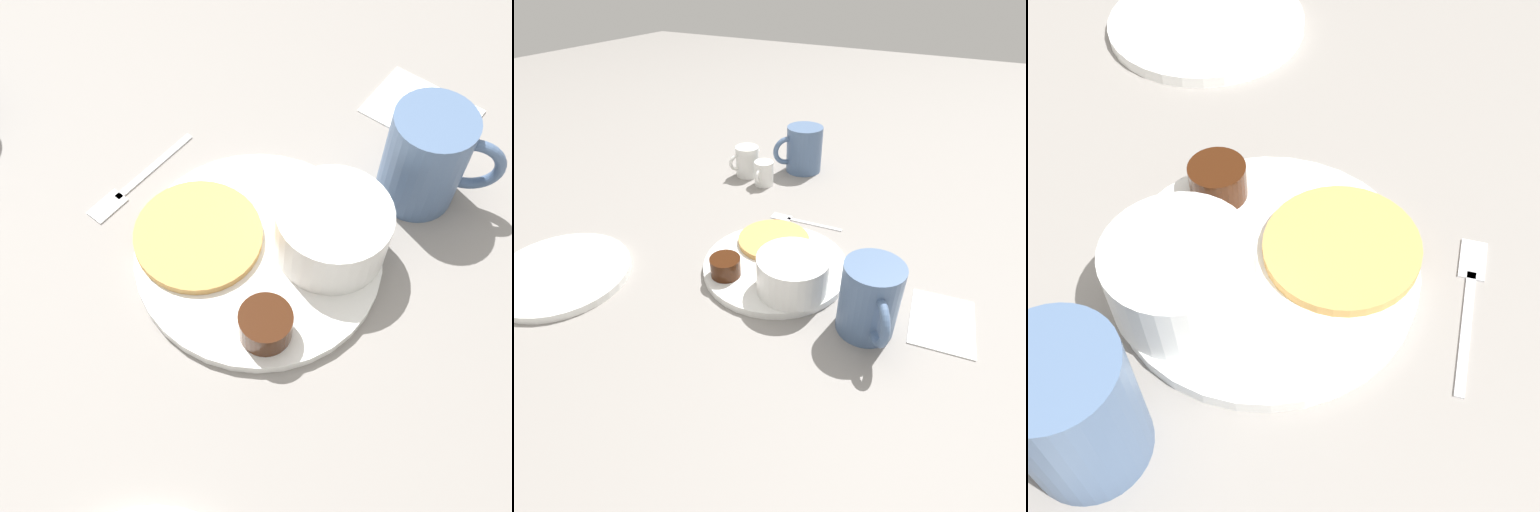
{
  "view_description": "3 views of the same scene",
  "coord_description": "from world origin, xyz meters",
  "views": [
    {
      "loc": [
        0.22,
        -0.22,
        0.52
      ],
      "look_at": [
        0.01,
        -0.01,
        0.03
      ],
      "focal_mm": 45.0,
      "sensor_mm": 36.0,
      "label": 1
    },
    {
      "loc": [
        0.45,
        0.24,
        0.4
      ],
      "look_at": [
        0.01,
        -0.01,
        0.03
      ],
      "focal_mm": 28.0,
      "sensor_mm": 36.0,
      "label": 2
    },
    {
      "loc": [
        -0.11,
        0.27,
        0.4
      ],
      "look_at": [
        -0.02,
        0.01,
        0.04
      ],
      "focal_mm": 45.0,
      "sensor_mm": 36.0,
      "label": 3
    }
  ],
  "objects": [
    {
      "name": "far_plate",
      "position": [
        0.18,
        -0.29,
        0.01
      ],
      "size": [
        0.21,
        0.21,
        0.01
      ],
      "color": "white",
      "rests_on": "ground_plane"
    },
    {
      "name": "ground_plane",
      "position": [
        0.0,
        0.0,
        0.0
      ],
      "size": [
        4.0,
        4.0,
        0.0
      ],
      "primitive_type": "plane",
      "color": "gray"
    },
    {
      "name": "plate",
      "position": [
        0.0,
        0.0,
        0.01
      ],
      "size": [
        0.23,
        0.23,
        0.01
      ],
      "color": "white",
      "rests_on": "ground_plane"
    },
    {
      "name": "syrup_cup",
      "position": [
        0.06,
        -0.05,
        0.03
      ],
      "size": [
        0.05,
        0.05,
        0.03
      ],
      "color": "#38190A",
      "rests_on": "plate"
    },
    {
      "name": "butter_ramekin",
      "position": [
        0.06,
        0.05,
        0.03
      ],
      "size": [
        0.05,
        0.05,
        0.04
      ],
      "color": "white",
      "rests_on": "plate"
    },
    {
      "name": "bowl",
      "position": [
        0.04,
        0.05,
        0.04
      ],
      "size": [
        0.1,
        0.1,
        0.06
      ],
      "color": "white",
      "rests_on": "plate"
    },
    {
      "name": "fork",
      "position": [
        -0.15,
        -0.03,
        0.0
      ],
      "size": [
        0.03,
        0.14,
        0.0
      ],
      "color": "silver",
      "rests_on": "ground_plane"
    },
    {
      "name": "pancake_stack",
      "position": [
        -0.05,
        -0.03,
        0.02
      ],
      "size": [
        0.12,
        0.12,
        0.01
      ],
      "color": "tan",
      "rests_on": "plate"
    },
    {
      "name": "coffee_mug",
      "position": [
        0.06,
        0.17,
        0.05
      ],
      "size": [
        0.1,
        0.08,
        0.1
      ],
      "color": "slate",
      "rests_on": "ground_plane"
    }
  ]
}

